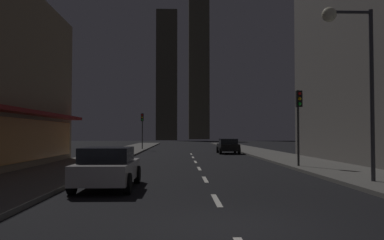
# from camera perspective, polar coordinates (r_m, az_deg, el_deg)

# --- Properties ---
(ground_plane) EXTENTS (78.00, 136.00, 0.10)m
(ground_plane) POSITION_cam_1_polar(r_m,az_deg,el_deg) (40.31, -0.22, -4.80)
(ground_plane) COLOR black
(sidewalk_right) EXTENTS (4.00, 76.00, 0.15)m
(sidewalk_right) POSITION_cam_1_polar(r_m,az_deg,el_deg) (41.09, 9.61, -4.55)
(sidewalk_right) COLOR #605E59
(sidewalk_right) RESTS_ON ground
(sidewalk_left) EXTENTS (4.00, 76.00, 0.15)m
(sidewalk_left) POSITION_cam_1_polar(r_m,az_deg,el_deg) (40.73, -10.15, -4.57)
(sidewalk_left) COLOR #605E59
(sidewalk_left) RESTS_ON ground
(lane_marking_center) EXTENTS (0.16, 33.40, 0.01)m
(lane_marking_center) POSITION_cam_1_polar(r_m,az_deg,el_deg) (21.96, 1.04, -7.01)
(lane_marking_center) COLOR silver
(lane_marking_center) RESTS_ON ground
(skyscraper_distant_tall) EXTENTS (6.30, 6.40, 39.19)m
(skyscraper_distant_tall) POSITION_cam_1_polar(r_m,az_deg,el_deg) (121.43, -3.64, 6.38)
(skyscraper_distant_tall) COLOR #403C30
(skyscraper_distant_tall) RESTS_ON ground
(skyscraper_distant_mid) EXTENTS (7.28, 7.50, 57.23)m
(skyscraper_distant_mid) POSITION_cam_1_polar(r_m,az_deg,el_deg) (145.01, 0.98, 8.61)
(skyscraper_distant_mid) COLOR #484436
(skyscraper_distant_mid) RESTS_ON ground
(car_parked_near) EXTENTS (1.98, 4.24, 1.45)m
(car_parked_near) POSITION_cam_1_polar(r_m,az_deg,el_deg) (14.34, -12.04, -6.69)
(car_parked_near) COLOR silver
(car_parked_near) RESTS_ON ground
(car_parked_far) EXTENTS (1.98, 4.24, 1.45)m
(car_parked_far) POSITION_cam_1_polar(r_m,az_deg,el_deg) (38.65, 5.20, -3.74)
(car_parked_far) COLOR black
(car_parked_far) RESTS_ON ground
(fire_hydrant_far_left) EXTENTS (0.42, 0.30, 0.65)m
(fire_hydrant_far_left) POSITION_cam_1_polar(r_m,az_deg,el_deg) (29.34, -11.27, -4.83)
(fire_hydrant_far_left) COLOR red
(fire_hydrant_far_left) RESTS_ON sidewalk_left
(traffic_light_near_right) EXTENTS (0.32, 0.48, 4.20)m
(traffic_light_near_right) POSITION_cam_1_polar(r_m,az_deg,el_deg) (22.63, 15.12, 1.28)
(traffic_light_near_right) COLOR #2D2D2D
(traffic_light_near_right) RESTS_ON sidewalk_right
(traffic_light_far_left) EXTENTS (0.32, 0.48, 4.20)m
(traffic_light_far_left) POSITION_cam_1_polar(r_m,az_deg,el_deg) (46.81, -7.17, -0.43)
(traffic_light_far_left) COLOR #2D2D2D
(traffic_light_far_left) RESTS_ON sidewalk_left
(street_lamp_right) EXTENTS (1.96, 0.56, 6.58)m
(street_lamp_right) POSITION_cam_1_polar(r_m,az_deg,el_deg) (16.35, 21.78, 9.23)
(street_lamp_right) COLOR #38383D
(street_lamp_right) RESTS_ON sidewalk_right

